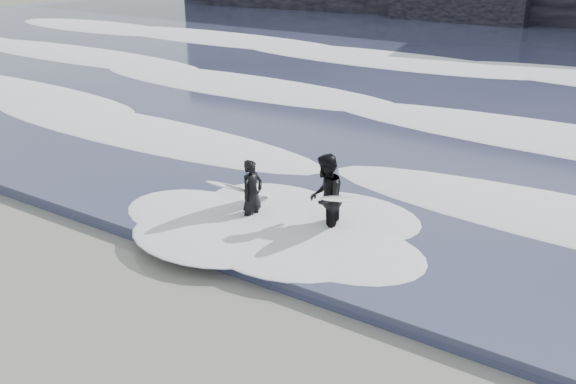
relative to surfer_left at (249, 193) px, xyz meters
name	(u,v)px	position (x,y,z in m)	size (l,w,h in m)	color
ground	(64,327)	(-0.19, -5.07, -0.83)	(120.00, 120.00, 0.00)	#726C52
sea	(523,60)	(-0.19, 23.93, -0.68)	(90.00, 52.00, 0.30)	#323553
foam_near	(328,162)	(-0.19, 3.93, -0.43)	(60.00, 3.20, 0.20)	white
foam_mid	(426,108)	(-0.19, 10.93, -0.41)	(60.00, 4.00, 0.24)	white
foam_far	(501,67)	(-0.19, 19.93, -0.38)	(60.00, 4.80, 0.30)	white
surfer_left	(249,193)	(0.00, 0.00, 0.00)	(1.05, 2.10, 1.64)	black
surfer_right	(326,198)	(1.80, 0.42, 0.16)	(1.24, 1.90, 1.96)	black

